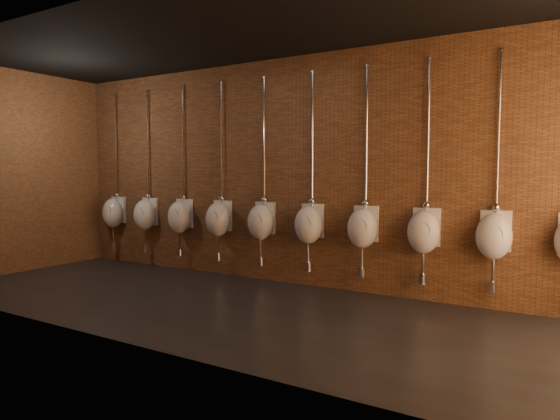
{
  "coord_description": "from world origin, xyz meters",
  "views": [
    {
      "loc": [
        3.41,
        -4.64,
        1.59
      ],
      "look_at": [
        0.04,
        0.9,
        1.1
      ],
      "focal_mm": 32.0,
      "sensor_mm": 36.0,
      "label": 1
    }
  ],
  "objects": [
    {
      "name": "urinal_1",
      "position": [
        -2.91,
        1.36,
        0.89
      ],
      "size": [
        0.4,
        0.35,
        2.72
      ],
      "color": "white",
      "rests_on": "ground"
    },
    {
      "name": "urinal_3",
      "position": [
        -1.34,
        1.36,
        0.89
      ],
      "size": [
        0.4,
        0.35,
        2.72
      ],
      "color": "white",
      "rests_on": "ground"
    },
    {
      "name": "urinal_5",
      "position": [
        0.22,
        1.36,
        0.89
      ],
      "size": [
        0.4,
        0.35,
        2.72
      ],
      "color": "white",
      "rests_on": "ground"
    },
    {
      "name": "urinal_0",
      "position": [
        -3.7,
        1.36,
        0.89
      ],
      "size": [
        0.4,
        0.35,
        2.72
      ],
      "color": "white",
      "rests_on": "ground"
    },
    {
      "name": "urinal_4",
      "position": [
        -0.56,
        1.36,
        0.89
      ],
      "size": [
        0.4,
        0.35,
        2.72
      ],
      "color": "white",
      "rests_on": "ground"
    },
    {
      "name": "room_shell",
      "position": [
        0.0,
        0.0,
        2.01
      ],
      "size": [
        8.54,
        3.04,
        3.22
      ],
      "color": "black",
      "rests_on": "ground"
    },
    {
      "name": "ground",
      "position": [
        0.0,
        0.0,
        0.0
      ],
      "size": [
        8.5,
        8.5,
        0.0
      ],
      "primitive_type": "plane",
      "color": "black",
      "rests_on": "ground"
    },
    {
      "name": "urinal_8",
      "position": [
        2.58,
        1.36,
        0.89
      ],
      "size": [
        0.4,
        0.35,
        2.72
      ],
      "color": "white",
      "rests_on": "ground"
    },
    {
      "name": "urinal_2",
      "position": [
        -2.13,
        1.36,
        0.89
      ],
      "size": [
        0.4,
        0.35,
        2.72
      ],
      "color": "white",
      "rests_on": "ground"
    },
    {
      "name": "urinal_7",
      "position": [
        1.79,
        1.36,
        0.89
      ],
      "size": [
        0.4,
        0.35,
        2.72
      ],
      "color": "white",
      "rests_on": "ground"
    },
    {
      "name": "urinal_6",
      "position": [
        1.01,
        1.36,
        0.89
      ],
      "size": [
        0.4,
        0.35,
        2.72
      ],
      "color": "white",
      "rests_on": "ground"
    }
  ]
}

